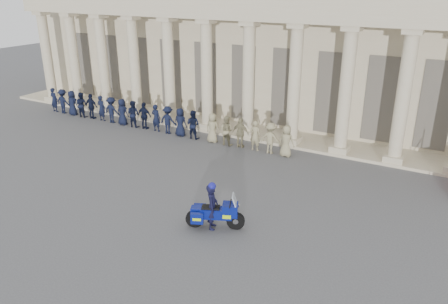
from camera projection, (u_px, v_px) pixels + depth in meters
ground at (187, 201)px, 17.38m from camera, size 90.00×90.00×0.00m
building at (314, 43)px, 27.71m from camera, size 40.00×12.50×9.00m
officer_rank at (153, 117)px, 25.30m from camera, size 17.20×0.61×1.61m
motorcycle at (216, 213)px, 15.29m from camera, size 1.98×1.25×1.35m
rider at (212, 206)px, 15.19m from camera, size 0.61×0.72×1.77m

